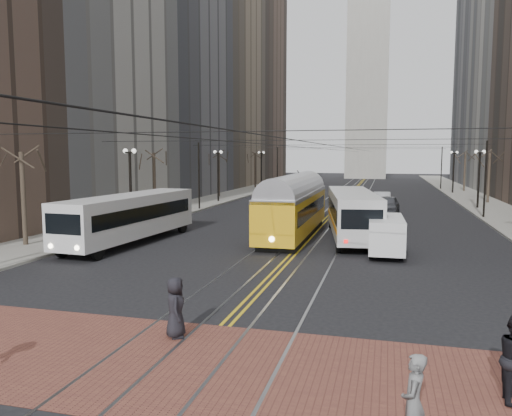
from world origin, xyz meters
The scene contains 22 objects.
ground centered at (0.00, 0.00, 0.00)m, with size 260.00×260.00×0.00m, color black.
sidewalk_left centered at (-15.00, 45.00, 0.07)m, with size 5.00×140.00×0.15m, color gray.
sidewalk_right centered at (15.00, 45.00, 0.07)m, with size 5.00×140.00×0.15m, color gray.
crosswalk_band centered at (0.00, -4.00, 0.01)m, with size 25.00×6.00×0.01m, color brown.
streetcar_rails centered at (0.00, 45.00, 0.00)m, with size 4.80×130.00×0.02m, color gray.
centre_lines centered at (0.00, 45.00, 0.01)m, with size 0.42×130.00×0.01m, color gold.
building_left_mid centered at (-25.50, 46.00, 17.00)m, with size 16.00×20.00×34.00m, color slate.
building_left_midfar centered at (-27.50, 66.00, 26.00)m, with size 20.00×20.00×52.00m, color #816F59.
building_left_far centered at (-25.50, 86.00, 20.00)m, with size 16.00×20.00×40.00m, color brown.
building_right_far centered at (25.50, 86.00, 20.00)m, with size 16.00×20.00×40.00m, color slate.
clock_tower centered at (0.00, 102.00, 35.96)m, with size 12.00×12.00×66.00m.
lamp_posts centered at (0.00, 28.75, 2.80)m, with size 27.60×57.20×5.60m.
street_trees centered at (0.00, 35.25, 2.80)m, with size 31.68×53.28×5.60m.
trolley_wires centered at (0.00, 34.83, 3.77)m, with size 25.96×120.00×6.60m.
transit_bus centered at (-10.28, 11.65, 1.50)m, with size 2.50×11.98×2.99m, color silver.
streetcar centered at (-1.10, 17.10, 1.60)m, with size 2.52×13.60×3.20m, color gold.
rear_bus centered at (2.76, 16.75, 1.53)m, with size 2.55×11.73×3.06m, color silver.
cargo_van centered at (4.90, 11.94, 1.04)m, with size 1.80×4.69×2.08m, color white.
sedan_grey centered at (4.96, 30.97, 0.86)m, with size 2.02×5.03×1.71m, color #3F4046.
sedan_silver centered at (4.41, 36.98, 0.79)m, with size 1.67×4.80×1.58m, color #B3B5BB.
pedestrian_a centered at (-1.12, -2.27, 0.92)m, with size 0.89×0.58×1.83m, color black.
pedestrian_b centered at (5.47, -6.50, 0.94)m, with size 0.68×0.44×1.86m, color slate.
Camera 1 is at (4.90, -15.64, 5.47)m, focal length 35.00 mm.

